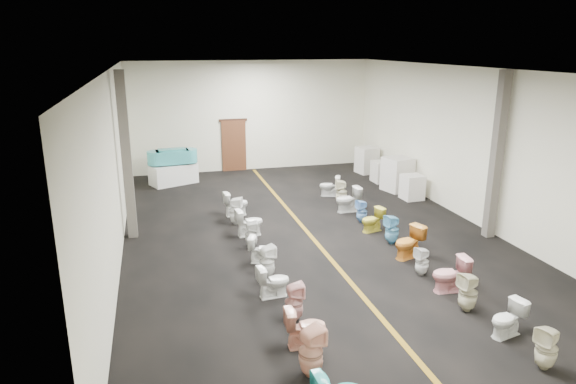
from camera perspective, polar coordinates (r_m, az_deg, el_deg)
name	(u,v)px	position (r m, az deg, el deg)	size (l,w,h in m)	color
floor	(308,233)	(14.49, 2.25, -4.57)	(16.00, 16.00, 0.00)	black
ceiling	(310,69)	(13.58, 2.46, 13.50)	(16.00, 16.00, 0.00)	black
wall_back	(252,116)	(21.52, -4.03, 8.42)	(10.00, 10.00, 0.00)	silver
wall_front	(499,283)	(7.00, 22.36, -9.35)	(10.00, 10.00, 0.00)	silver
wall_left	(114,166)	(13.29, -18.74, 2.80)	(16.00, 16.00, 0.00)	silver
wall_right	(472,146)	(16.05, 19.73, 4.88)	(16.00, 16.00, 0.00)	silver
aisle_stripe	(308,233)	(14.49, 2.25, -4.56)	(0.12, 15.60, 0.01)	brown
back_door	(234,146)	(21.52, -6.03, 5.13)	(1.00, 0.10, 2.10)	#562D19
door_frame	(233,120)	(21.36, -6.12, 7.96)	(1.15, 0.08, 0.10)	#331C11
column_left	(126,157)	(14.26, -17.52, 3.76)	(0.25, 0.25, 4.50)	#59544C
column_right	(497,156)	(14.71, 22.18, 3.68)	(0.25, 0.25, 4.50)	#59544C
display_table	(174,174)	(19.93, -12.60, 1.95)	(1.68, 0.84, 0.75)	white
bathtub	(172,156)	(19.77, -12.73, 3.90)	(1.85, 0.77, 0.55)	teal
appliance_crate_a	(412,187)	(18.00, 13.63, 0.53)	(0.66, 0.66, 0.84)	silver
appliance_crate_b	(397,174)	(18.91, 12.06, 1.96)	(0.88, 0.88, 1.21)	silver
appliance_crate_c	(382,172)	(20.05, 10.42, 2.24)	(0.71, 0.71, 0.80)	silver
appliance_crate_d	(367,160)	(21.35, 8.75, 3.53)	(0.75, 0.75, 1.07)	silver
toilet_left_1	(311,352)	(8.51, 2.56, -17.32)	(0.39, 0.40, 0.86)	#EFB095
toilet_left_2	(305,327)	(9.24, 1.95, -14.80)	(0.41, 0.72, 0.74)	#E69D85
toilet_left_3	(294,302)	(9.99, 0.68, -12.14)	(0.35, 0.36, 0.78)	#D59B97
toilet_left_4	(273,281)	(10.88, -1.64, -9.87)	(0.39, 0.68, 0.70)	white
toilet_left_5	(267,262)	(11.71, -2.34, -7.74)	(0.35, 0.35, 0.77)	white
toilet_left_6	(262,250)	(12.48, -2.88, -6.43)	(0.37, 0.66, 0.67)	white
toilet_left_7	(251,234)	(13.42, -4.11, -4.72)	(0.32, 0.32, 0.70)	silver
toilet_left_8	(249,222)	(14.22, -4.33, -3.36)	(0.43, 0.76, 0.77)	white
toilet_left_9	(236,211)	(15.12, -5.84, -2.09)	(0.37, 0.38, 0.83)	white
toilet_left_10	(236,204)	(15.91, -5.82, -1.29)	(0.42, 0.74, 0.76)	white
toilet_right_0	(546,348)	(9.63, 26.79, -15.20)	(0.35, 0.36, 0.77)	beige
toilet_right_1	(508,319)	(10.32, 23.22, -12.85)	(0.38, 0.67, 0.68)	white
toilet_right_2	(468,292)	(10.90, 19.38, -10.47)	(0.36, 0.37, 0.81)	beige
toilet_right_3	(450,274)	(11.59, 17.57, -8.73)	(0.44, 0.77, 0.79)	pink
toilet_right_4	(422,261)	(12.21, 14.67, -7.47)	(0.31, 0.31, 0.68)	silver
toilet_right_5	(409,242)	(13.06, 13.28, -5.48)	(0.45, 0.79, 0.81)	orange
toilet_right_6	(392,230)	(13.87, 11.48, -4.11)	(0.36, 0.37, 0.80)	#67B6DB
toilet_right_7	(372,220)	(14.69, 9.36, -3.08)	(0.38, 0.67, 0.68)	gold
toilet_right_8	(362,211)	(15.37, 8.20, -2.14)	(0.31, 0.32, 0.69)	#76ADE8
toilet_right_9	(348,200)	(16.27, 6.70, -0.84)	(0.45, 0.79, 0.80)	silver
toilet_right_10	(341,192)	(17.05, 5.96, 0.01)	(0.37, 0.38, 0.83)	beige
toilet_right_11	(330,186)	(17.91, 4.66, 0.67)	(0.41, 0.71, 0.73)	silver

